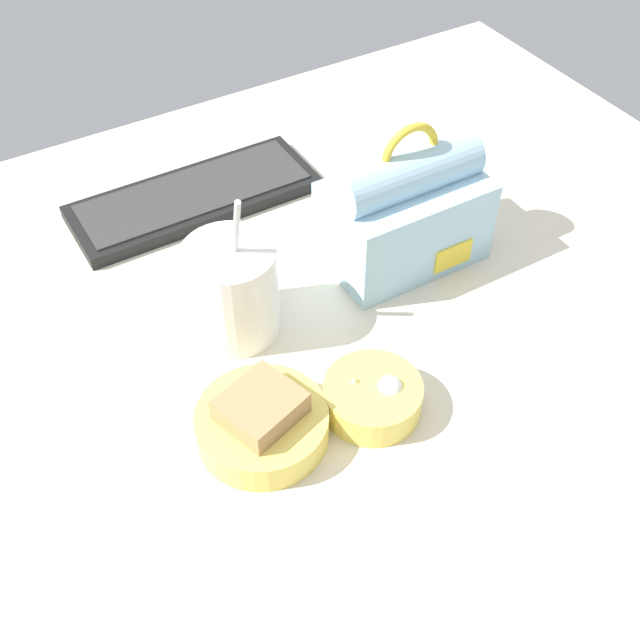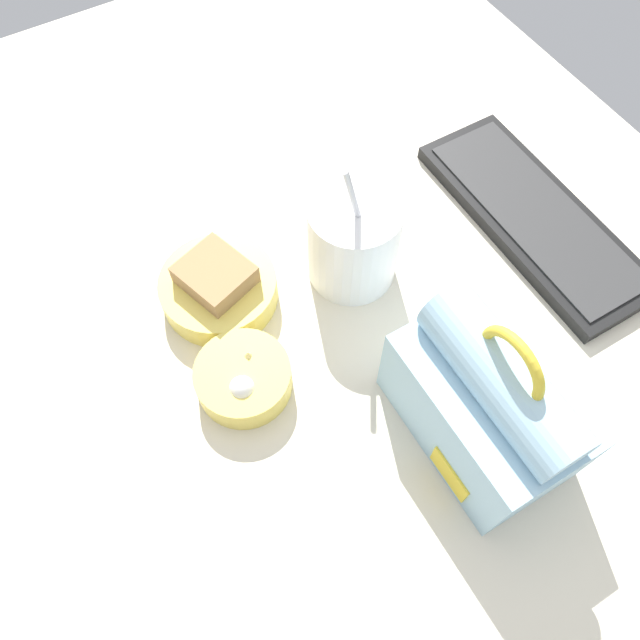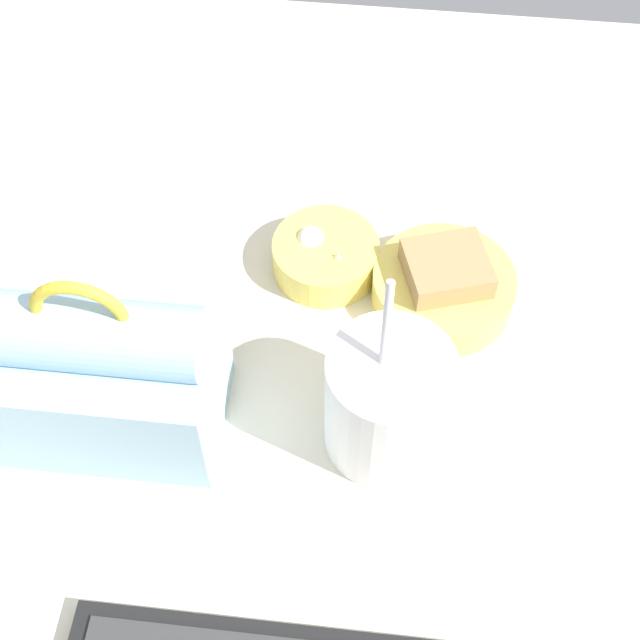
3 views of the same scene
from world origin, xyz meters
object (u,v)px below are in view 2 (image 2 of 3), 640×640
at_px(soup_cup, 353,240).
at_px(bento_bowl_sandwich, 218,287).
at_px(lunch_bag, 488,402).
at_px(keyboard, 534,218).
at_px(bento_bowl_snacks, 244,378).

relative_size(soup_cup, bento_bowl_sandwich, 1.41).
distance_m(lunch_bag, soup_cup, 0.24).
bearing_deg(keyboard, soup_cup, -103.16).
relative_size(lunch_bag, bento_bowl_sandwich, 1.41).
xyz_separation_m(soup_cup, bento_bowl_snacks, (0.07, -0.18, -0.04)).
distance_m(soup_cup, bento_bowl_snacks, 0.20).
bearing_deg(keyboard, bento_bowl_snacks, -87.93).
xyz_separation_m(keyboard, lunch_bag, (0.18, -0.24, 0.06)).
distance_m(bento_bowl_sandwich, bento_bowl_snacks, 0.12).
distance_m(keyboard, bento_bowl_sandwich, 0.41).
distance_m(keyboard, soup_cup, 0.25).
relative_size(keyboard, lunch_bag, 1.74).
relative_size(keyboard, bento_bowl_snacks, 3.20).
xyz_separation_m(keyboard, bento_bowl_sandwich, (-0.10, -0.40, 0.01)).
xyz_separation_m(bento_bowl_sandwich, bento_bowl_snacks, (0.12, -0.03, -0.00)).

